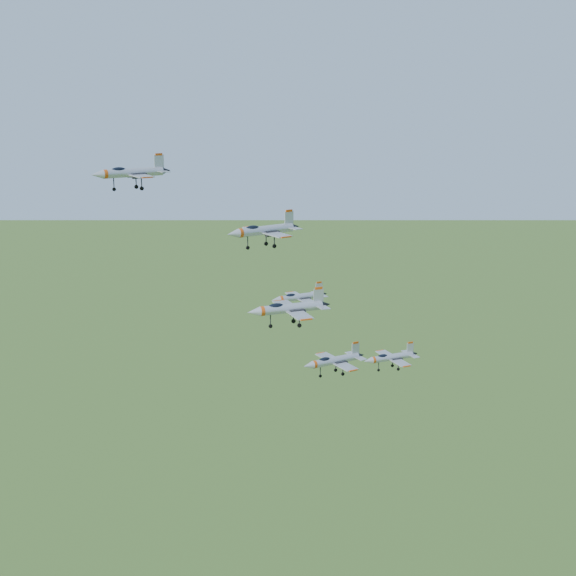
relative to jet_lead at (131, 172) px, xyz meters
name	(u,v)px	position (x,y,z in m)	size (l,w,h in m)	color
jet_lead	(131,172)	(0.00, 0.00, 0.00)	(13.53, 11.37, 3.63)	#A2A6AF
jet_left_high	(263,230)	(18.97, -10.46, -8.88)	(13.56, 11.46, 3.66)	#A2A6AF
jet_right_high	(289,308)	(15.11, -32.38, -15.74)	(12.12, 9.95, 3.25)	#A2A6AF
jet_left_low	(299,297)	(26.78, -6.19, -21.73)	(10.86, 9.02, 2.90)	#A2A6AF
jet_right_low	(334,360)	(26.33, -22.41, -27.90)	(11.27, 9.44, 3.02)	#A2A6AF
jet_trail	(391,357)	(43.30, -9.25, -33.70)	(11.24, 9.28, 3.00)	#A2A6AF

